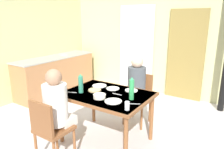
{
  "coord_description": "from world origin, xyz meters",
  "views": [
    {
      "loc": [
        1.97,
        -2.35,
        1.81
      ],
      "look_at": [
        0.34,
        0.15,
        1.01
      ],
      "focal_mm": 33.79,
      "sensor_mm": 36.0,
      "label": 1
    }
  ],
  "objects_px": {
    "dining_table": "(106,99)",
    "person_far_diner": "(136,82)",
    "kitchen_counter": "(56,74)",
    "chair_far_diner": "(139,95)",
    "water_bottle_green_near": "(81,84)",
    "serving_bowl_center": "(99,96)",
    "water_bottle_green_far": "(132,89)",
    "chair_near_diner": "(50,128)",
    "person_near_diner": "(56,103)"
  },
  "relations": [
    {
      "from": "person_near_diner",
      "to": "kitchen_counter",
      "type": "bearing_deg",
      "value": 137.84
    },
    {
      "from": "chair_near_diner",
      "to": "chair_far_diner",
      "type": "bearing_deg",
      "value": 75.33
    },
    {
      "from": "chair_far_diner",
      "to": "water_bottle_green_near",
      "type": "xyz_separation_m",
      "value": [
        -0.47,
        -0.98,
        0.39
      ]
    },
    {
      "from": "dining_table",
      "to": "person_near_diner",
      "type": "xyz_separation_m",
      "value": [
        -0.29,
        -0.68,
        0.1
      ]
    },
    {
      "from": "person_near_diner",
      "to": "water_bottle_green_near",
      "type": "height_order",
      "value": "person_near_diner"
    },
    {
      "from": "chair_far_diner",
      "to": "water_bottle_green_near",
      "type": "height_order",
      "value": "water_bottle_green_near"
    },
    {
      "from": "kitchen_counter",
      "to": "dining_table",
      "type": "relative_size",
      "value": 1.72
    },
    {
      "from": "dining_table",
      "to": "serving_bowl_center",
      "type": "xyz_separation_m",
      "value": [
        0.02,
        -0.2,
        0.11
      ]
    },
    {
      "from": "kitchen_counter",
      "to": "serving_bowl_center",
      "type": "relative_size",
      "value": 12.59
    },
    {
      "from": "chair_far_diner",
      "to": "person_near_diner",
      "type": "xyz_separation_m",
      "value": [
        -0.43,
        -1.49,
        0.28
      ]
    },
    {
      "from": "person_near_diner",
      "to": "chair_near_diner",
      "type": "bearing_deg",
      "value": -90.0
    },
    {
      "from": "person_near_diner",
      "to": "water_bottle_green_near",
      "type": "distance_m",
      "value": 0.53
    },
    {
      "from": "dining_table",
      "to": "chair_far_diner",
      "type": "distance_m",
      "value": 0.84
    },
    {
      "from": "chair_far_diner",
      "to": "person_far_diner",
      "type": "height_order",
      "value": "person_far_diner"
    },
    {
      "from": "chair_far_diner",
      "to": "chair_near_diner",
      "type": "bearing_deg",
      "value": 75.33
    },
    {
      "from": "person_far_diner",
      "to": "water_bottle_green_far",
      "type": "height_order",
      "value": "person_far_diner"
    },
    {
      "from": "kitchen_counter",
      "to": "chair_near_diner",
      "type": "relative_size",
      "value": 2.46
    },
    {
      "from": "person_near_diner",
      "to": "chair_far_diner",
      "type": "bearing_deg",
      "value": 74.06
    },
    {
      "from": "water_bottle_green_near",
      "to": "water_bottle_green_far",
      "type": "bearing_deg",
      "value": 13.14
    },
    {
      "from": "dining_table",
      "to": "person_near_diner",
      "type": "distance_m",
      "value": 0.74
    },
    {
      "from": "dining_table",
      "to": "water_bottle_green_near",
      "type": "xyz_separation_m",
      "value": [
        -0.33,
        -0.16,
        0.21
      ]
    },
    {
      "from": "kitchen_counter",
      "to": "person_far_diner",
      "type": "bearing_deg",
      "value": -10.6
    },
    {
      "from": "person_far_diner",
      "to": "water_bottle_green_far",
      "type": "relative_size",
      "value": 2.5
    },
    {
      "from": "water_bottle_green_far",
      "to": "water_bottle_green_near",
      "type": "bearing_deg",
      "value": -166.86
    },
    {
      "from": "kitchen_counter",
      "to": "water_bottle_green_near",
      "type": "distance_m",
      "value": 2.38
    },
    {
      "from": "kitchen_counter",
      "to": "water_bottle_green_near",
      "type": "bearing_deg",
      "value": -33.55
    },
    {
      "from": "kitchen_counter",
      "to": "water_bottle_green_far",
      "type": "bearing_deg",
      "value": -22.64
    },
    {
      "from": "dining_table",
      "to": "person_far_diner",
      "type": "height_order",
      "value": "person_far_diner"
    },
    {
      "from": "chair_near_diner",
      "to": "serving_bowl_center",
      "type": "distance_m",
      "value": 0.75
    },
    {
      "from": "person_near_diner",
      "to": "person_far_diner",
      "type": "distance_m",
      "value": 1.42
    },
    {
      "from": "chair_far_diner",
      "to": "serving_bowl_center",
      "type": "height_order",
      "value": "chair_far_diner"
    },
    {
      "from": "kitchen_counter",
      "to": "serving_bowl_center",
      "type": "height_order",
      "value": "kitchen_counter"
    },
    {
      "from": "chair_far_diner",
      "to": "water_bottle_green_far",
      "type": "relative_size",
      "value": 2.83
    },
    {
      "from": "chair_near_diner",
      "to": "dining_table",
      "type": "bearing_deg",
      "value": 70.37
    },
    {
      "from": "chair_far_diner",
      "to": "water_bottle_green_near",
      "type": "bearing_deg",
      "value": 64.35
    },
    {
      "from": "water_bottle_green_near",
      "to": "chair_near_diner",
      "type": "bearing_deg",
      "value": -86.14
    },
    {
      "from": "chair_near_diner",
      "to": "serving_bowl_center",
      "type": "xyz_separation_m",
      "value": [
        0.31,
        0.62,
        0.29
      ]
    },
    {
      "from": "water_bottle_green_near",
      "to": "chair_far_diner",
      "type": "bearing_deg",
      "value": 64.35
    },
    {
      "from": "dining_table",
      "to": "water_bottle_green_far",
      "type": "distance_m",
      "value": 0.46
    },
    {
      "from": "dining_table",
      "to": "chair_near_diner",
      "type": "xyz_separation_m",
      "value": [
        -0.29,
        -0.81,
        -0.18
      ]
    },
    {
      "from": "kitchen_counter",
      "to": "person_far_diner",
      "type": "distance_m",
      "value": 2.49
    },
    {
      "from": "person_far_diner",
      "to": "chair_far_diner",
      "type": "bearing_deg",
      "value": -90.0
    },
    {
      "from": "water_bottle_green_near",
      "to": "person_far_diner",
      "type": "bearing_deg",
      "value": 60.84
    },
    {
      "from": "chair_far_diner",
      "to": "person_far_diner",
      "type": "distance_m",
      "value": 0.31
    },
    {
      "from": "dining_table",
      "to": "kitchen_counter",
      "type": "bearing_deg",
      "value": 153.69
    },
    {
      "from": "person_far_diner",
      "to": "kitchen_counter",
      "type": "bearing_deg",
      "value": -10.6
    },
    {
      "from": "kitchen_counter",
      "to": "person_near_diner",
      "type": "distance_m",
      "value": 2.72
    },
    {
      "from": "water_bottle_green_near",
      "to": "serving_bowl_center",
      "type": "xyz_separation_m",
      "value": [
        0.36,
        -0.03,
        -0.1
      ]
    },
    {
      "from": "chair_near_diner",
      "to": "person_far_diner",
      "type": "distance_m",
      "value": 1.58
    },
    {
      "from": "chair_near_diner",
      "to": "water_bottle_green_far",
      "type": "height_order",
      "value": "water_bottle_green_far"
    }
  ]
}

